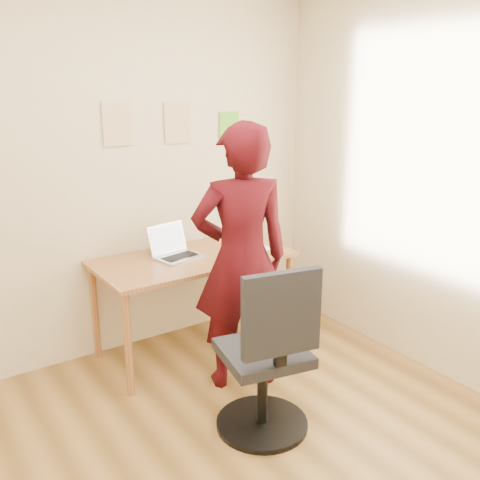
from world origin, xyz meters
TOP-DOWN VIEW (x-y plane):
  - room at (0.00, 0.00)m, footprint 3.58×3.58m
  - desk at (0.52, 1.38)m, footprint 1.40×0.70m
  - laptop at (0.41, 1.45)m, footprint 0.36×0.33m
  - paper_sheet at (1.00, 1.34)m, footprint 0.23×0.31m
  - phone at (0.82, 1.19)m, footprint 0.09×0.14m
  - wall_note_left at (0.15, 1.74)m, footprint 0.21×0.00m
  - wall_note_mid at (0.61, 1.74)m, footprint 0.21×0.00m
  - wall_note_right at (1.07, 1.74)m, footprint 0.18×0.00m
  - office_chair at (0.36, 0.28)m, footprint 0.54×0.55m
  - person at (0.56, 0.83)m, footprint 0.73×0.60m

SIDE VIEW (x-z plane):
  - office_chair at x=0.36m, z-range -0.08..0.96m
  - desk at x=0.52m, z-range 0.28..1.02m
  - paper_sheet at x=1.00m, z-range 0.74..0.74m
  - phone at x=0.82m, z-range 0.74..0.75m
  - laptop at x=0.41m, z-range 0.68..0.90m
  - person at x=0.56m, z-range 0.00..1.73m
  - room at x=0.00m, z-range -0.04..2.74m
  - wall_note_right at x=1.07m, z-range 1.48..1.72m
  - wall_note_mid at x=0.61m, z-range 1.51..1.81m
  - wall_note_left at x=0.15m, z-range 1.52..1.82m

